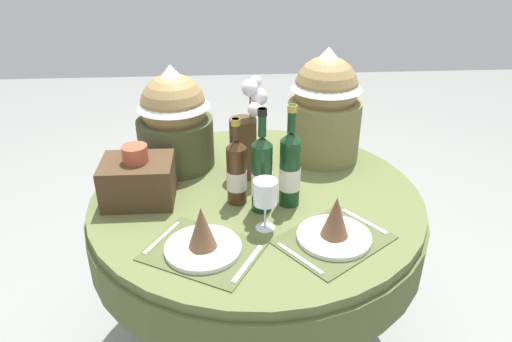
{
  "coord_description": "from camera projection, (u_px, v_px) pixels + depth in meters",
  "views": [
    {
      "loc": [
        -0.11,
        -1.57,
        1.67
      ],
      "look_at": [
        0.0,
        0.03,
        0.82
      ],
      "focal_mm": 33.96,
      "sensor_mm": 36.0,
      "label": 1
    }
  ],
  "objects": [
    {
      "name": "ground",
      "position": [
        256.0,
        335.0,
        2.17
      ],
      "size": [
        8.0,
        8.0,
        0.0
      ],
      "primitive_type": "plane",
      "color": "gray"
    },
    {
      "name": "dining_table",
      "position": [
        257.0,
        223.0,
        1.89
      ],
      "size": [
        1.26,
        1.26,
        0.74
      ],
      "color": "#5B6638",
      "rests_on": "ground"
    },
    {
      "name": "place_setting_left",
      "position": [
        203.0,
        239.0,
        1.49
      ],
      "size": [
        0.42,
        0.39,
        0.16
      ],
      "color": "#4E562F",
      "rests_on": "dining_table"
    },
    {
      "name": "place_setting_right",
      "position": [
        335.0,
        228.0,
        1.54
      ],
      "size": [
        0.43,
        0.41,
        0.16
      ],
      "color": "#4E562F",
      "rests_on": "dining_table"
    },
    {
      "name": "flower_vase",
      "position": [
        246.0,
        136.0,
        1.88
      ],
      "size": [
        0.15,
        0.13,
        0.4
      ],
      "color": "#47331E",
      "rests_on": "dining_table"
    },
    {
      "name": "wine_bottle_left",
      "position": [
        262.0,
        174.0,
        1.66
      ],
      "size": [
        0.07,
        0.07,
        0.38
      ],
      "color": "#143819",
      "rests_on": "dining_table"
    },
    {
      "name": "wine_bottle_centre",
      "position": [
        290.0,
        168.0,
        1.7
      ],
      "size": [
        0.08,
        0.08,
        0.38
      ],
      "color": "#143819",
      "rests_on": "dining_table"
    },
    {
      "name": "wine_bottle_right",
      "position": [
        237.0,
        171.0,
        1.72
      ],
      "size": [
        0.07,
        0.07,
        0.32
      ],
      "color": "#422814",
      "rests_on": "dining_table"
    },
    {
      "name": "wine_glass_right",
      "position": [
        265.0,
        193.0,
        1.56
      ],
      "size": [
        0.08,
        0.08,
        0.18
      ],
      "color": "silver",
      "rests_on": "dining_table"
    },
    {
      "name": "gift_tub_back_left",
      "position": [
        174.0,
        115.0,
        1.94
      ],
      "size": [
        0.31,
        0.31,
        0.43
      ],
      "color": "#474C2D",
      "rests_on": "dining_table"
    },
    {
      "name": "gift_tub_back_right",
      "position": [
        325.0,
        101.0,
        1.99
      ],
      "size": [
        0.31,
        0.31,
        0.47
      ],
      "color": "olive",
      "rests_on": "dining_table"
    },
    {
      "name": "woven_basket_side_left",
      "position": [
        138.0,
        179.0,
        1.75
      ],
      "size": [
        0.25,
        0.2,
        0.22
      ],
      "color": "#47331E",
      "rests_on": "dining_table"
    }
  ]
}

